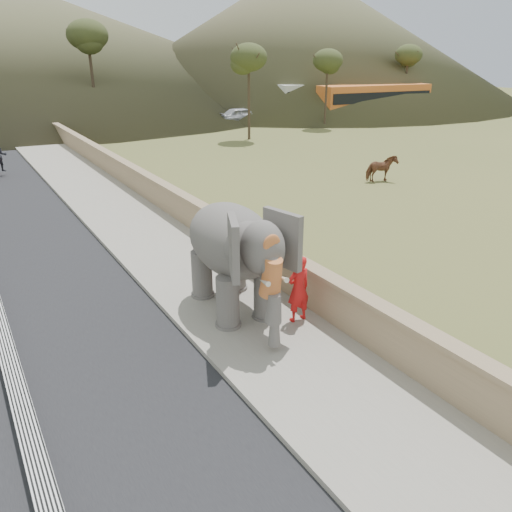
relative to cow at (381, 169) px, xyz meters
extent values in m
plane|color=olive|center=(-12.56, -12.37, -0.64)|extent=(160.00, 160.00, 0.00)
cube|color=#9E9687|center=(-12.56, -2.37, -0.56)|extent=(3.00, 120.00, 0.15)
cube|color=tan|center=(-10.91, -2.37, -0.09)|extent=(0.30, 120.00, 1.10)
imported|color=brown|center=(0.00, 0.00, 0.00)|extent=(1.60, 0.93, 1.28)
imported|color=#A9AAB0|center=(4.66, 21.54, 0.08)|extent=(4.36, 2.05, 1.44)
cube|color=white|center=(14.35, 21.95, 0.91)|extent=(11.13, 3.14, 3.10)
cube|color=orange|center=(16.45, 17.75, 0.91)|extent=(11.22, 3.78, 3.10)
cone|color=brown|center=(23.44, 39.63, 7.36)|extent=(56.00, 56.00, 16.00)
cone|color=brown|center=(-7.56, 57.63, 6.36)|extent=(80.00, 80.00, 14.00)
imported|color=red|center=(-11.61, -9.12, 0.31)|extent=(0.59, 0.38, 1.61)
camera|label=1|loc=(-17.75, -17.29, 5.31)|focal=35.00mm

